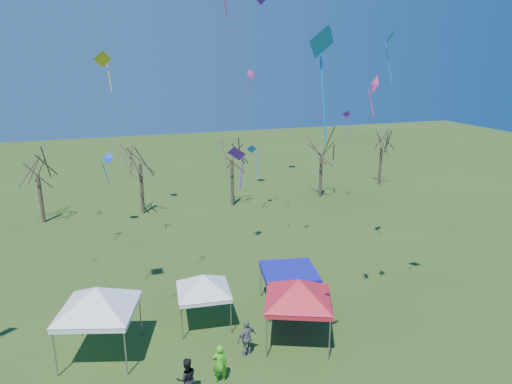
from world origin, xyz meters
TOP-DOWN VIEW (x-y plane):
  - ground at (0.00, 0.00)m, footprint 140.00×140.00m
  - tree_1 at (-10.77, 24.65)m, footprint 3.42×3.42m
  - tree_2 at (-2.37, 24.38)m, footprint 3.71×3.71m
  - tree_3 at (6.03, 24.04)m, footprint 3.59×3.59m
  - tree_4 at (15.36, 24.00)m, footprint 3.58×3.58m
  - tree_5 at (23.72, 26.07)m, footprint 3.39×3.39m
  - tent_white_west at (-6.16, 3.65)m, footprint 4.46×4.46m
  - tent_white_mid at (-0.97, 4.71)m, footprint 3.72×3.72m
  - tent_red at (3.10, 1.73)m, footprint 4.09×4.09m
  - tent_blue at (3.91, 4.80)m, footprint 3.43×3.43m
  - person_green at (-1.31, 0.02)m, footprint 0.70×0.51m
  - person_grey at (0.36, 1.41)m, footprint 1.16×0.81m
  - person_dark at (-2.83, -0.50)m, footprint 0.92×0.74m
  - kite_17 at (11.44, 8.04)m, footprint 1.21×1.23m
  - kite_12 at (16.25, 21.02)m, footprint 0.93×0.76m
  - kite_18 at (4.18, 10.45)m, footprint 0.66×0.30m
  - kite_5 at (1.37, -3.21)m, footprint 1.27×0.98m
  - kite_1 at (-0.27, 0.51)m, footprint 0.96×0.93m
  - kite_22 at (7.07, 21.09)m, footprint 1.05×0.92m
  - kite_11 at (-4.85, 14.99)m, footprint 1.26×0.83m
  - kite_13 at (-5.04, 21.02)m, footprint 1.10×0.98m
  - kite_19 at (6.37, 19.20)m, footprint 0.87×0.69m
  - kite_25 at (6.48, 1.67)m, footprint 0.39×0.86m

SIDE VIEW (x-z plane):
  - ground at x=0.00m, z-range 0.00..0.00m
  - person_green at x=-1.31m, z-range 0.00..1.78m
  - person_dark at x=-2.83m, z-range 0.00..1.80m
  - person_grey at x=0.36m, z-range 0.00..1.83m
  - tent_blue at x=3.91m, z-range 0.97..3.29m
  - tent_white_mid at x=-0.97m, z-range 1.01..4.31m
  - tent_red at x=3.10m, z-range 1.19..5.08m
  - tent_white_west at x=-6.16m, z-range 1.26..5.36m
  - tree_5 at x=23.72m, z-range 2.00..9.46m
  - tree_1 at x=-10.77m, z-range 2.02..9.56m
  - kite_22 at x=7.07m, z-range 4.38..7.41m
  - kite_13 at x=-5.04m, z-range 4.64..7.27m
  - tree_4 at x=15.36m, z-range 2.12..10.00m
  - tree_3 at x=6.03m, z-range 2.12..10.03m
  - tree_2 at x=-2.37m, z-range 2.20..10.38m
  - kite_12 at x=16.25m, z-range 7.42..9.91m
  - kite_1 at x=-0.27m, z-range 9.07..10.86m
  - kite_19 at x=6.37m, z-range 11.31..13.41m
  - kite_25 at x=6.48m, z-range 11.48..13.38m
  - kite_11 at x=-4.85m, z-range 12.28..14.85m
  - kite_5 at x=1.37m, z-range 12.19..15.85m
  - kite_17 at x=11.44m, z-range 13.16..16.45m
  - kite_18 at x=4.18m, z-range 15.99..17.71m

